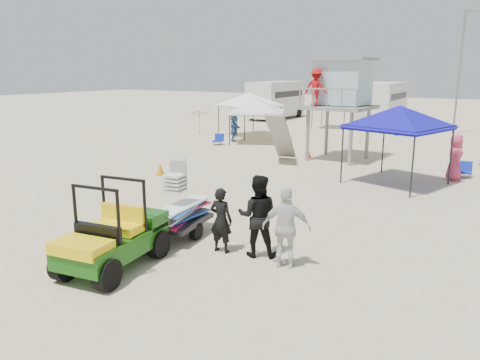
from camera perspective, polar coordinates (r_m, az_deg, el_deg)
The scene contains 21 objects.
ground at distance 11.18m, azimuth -10.32°, elevation -9.24°, with size 140.00×140.00×0.00m, color beige.
utility_cart at distance 10.50m, azimuth -15.56°, elevation -5.84°, with size 1.57×2.66×1.91m.
surf_trailer at distance 12.16m, azimuth -7.53°, elevation -3.52°, with size 1.38×2.23×1.84m.
man_left at distance 11.07m, azimuth -2.33°, elevation -4.91°, with size 0.58×0.38×1.58m, color black.
man_mid at distance 10.80m, azimuth 2.18°, elevation -4.39°, with size 0.94×0.73×1.93m, color black.
man_right at distance 10.24m, azimuth 5.68°, elevation -5.81°, with size 1.06×0.44×1.81m, color silver.
lifeguard_tower at distance 22.97m, azimuth 12.01°, elevation 11.12°, with size 3.11×3.11×4.69m.
canopy_blue at distance 18.41m, azimuth 18.89°, elevation 8.16°, with size 3.78×3.78×3.37m.
canopy_white_a at distance 27.96m, azimuth 2.07°, elevation 9.59°, with size 3.94×3.94×3.00m.
canopy_white_b at distance 30.77m, azimuth 1.15°, elevation 10.33°, with size 4.01×4.01×3.21m.
canopy_white_c at distance 35.65m, azimuth 11.35°, elevation 10.69°, with size 2.71×2.71×3.35m.
umbrella_a at distance 31.57m, azimuth -5.01°, elevation 7.00°, with size 1.79×1.83×1.64m, color red.
umbrella_b at distance 28.98m, azimuth 14.63°, elevation 6.12°, with size 1.86×1.89×1.70m, color #F2A215.
cone_near at distance 19.58m, azimuth -9.68°, elevation 1.32°, with size 0.34×0.34×0.50m, color orange.
cone_far at distance 23.26m, azimuth 8.30°, elevation 3.25°, with size 0.34×0.34×0.50m, color #EF4A07.
beach_chair_a at distance 27.29m, azimuth -2.65°, elevation 4.98°, with size 0.70×0.77×0.64m.
beach_chair_b at distance 20.96m, azimuth 25.68°, elevation 1.14°, with size 0.62×0.66×0.64m.
rv_far_left at distance 42.23m, azimuth 4.43°, elevation 9.91°, with size 2.64×6.80×3.25m.
rv_mid_left at distance 40.49m, azimuth 17.02°, elevation 9.24°, with size 2.65×6.50×3.25m.
light_pole_left at distance 34.90m, azimuth 25.14°, elevation 11.65°, with size 0.14×0.14×8.00m, color slate.
distant_beachgoers at distance 27.44m, azimuth 15.87°, elevation 5.69°, with size 19.84×16.45×1.81m.
Camera 1 is at (6.93, -7.68, 4.24)m, focal length 35.00 mm.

